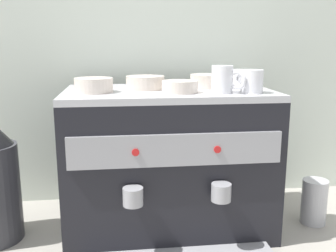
# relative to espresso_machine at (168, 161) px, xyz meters

# --- Properties ---
(ground_plane) EXTENTS (4.00, 4.00, 0.00)m
(ground_plane) POSITION_rel_espresso_machine_xyz_m (0.00, 0.00, -0.23)
(ground_plane) COLOR #9E998E
(tiled_backsplash_wall) EXTENTS (2.80, 0.03, 1.15)m
(tiled_backsplash_wall) POSITION_rel_espresso_machine_xyz_m (0.00, 0.29, 0.35)
(tiled_backsplash_wall) COLOR silver
(tiled_backsplash_wall) RESTS_ON ground_plane
(espresso_machine) EXTENTS (0.65, 0.48, 0.46)m
(espresso_machine) POSITION_rel_espresso_machine_xyz_m (0.00, 0.00, 0.00)
(espresso_machine) COLOR black
(espresso_machine) RESTS_ON ground_plane
(ceramic_cup_0) EXTENTS (0.09, 0.08, 0.08)m
(ceramic_cup_0) POSITION_rel_espresso_machine_xyz_m (0.15, -0.09, 0.27)
(ceramic_cup_0) COLOR white
(ceramic_cup_0) RESTS_ON espresso_machine
(ceramic_cup_1) EXTENTS (0.07, 0.09, 0.06)m
(ceramic_cup_1) POSITION_rel_espresso_machine_xyz_m (0.23, -0.01, 0.26)
(ceramic_cup_1) COLOR white
(ceramic_cup_1) RESTS_ON espresso_machine
(ceramic_cup_2) EXTENTS (0.07, 0.10, 0.07)m
(ceramic_cup_2) POSITION_rel_espresso_machine_xyz_m (0.23, -0.10, 0.27)
(ceramic_cup_2) COLOR white
(ceramic_cup_2) RESTS_ON espresso_machine
(ceramic_bowl_0) EXTENTS (0.11, 0.11, 0.04)m
(ceramic_bowl_0) POSITION_rel_espresso_machine_xyz_m (-0.23, -0.03, 0.25)
(ceramic_bowl_0) COLOR beige
(ceramic_bowl_0) RESTS_ON espresso_machine
(ceramic_bowl_1) EXTENTS (0.11, 0.11, 0.04)m
(ceramic_bowl_1) POSITION_rel_espresso_machine_xyz_m (0.03, -0.07, 0.25)
(ceramic_bowl_1) COLOR beige
(ceramic_bowl_1) RESTS_ON espresso_machine
(ceramic_bowl_2) EXTENTS (0.11, 0.11, 0.04)m
(ceramic_bowl_2) POSITION_rel_espresso_machine_xyz_m (0.13, 0.04, 0.25)
(ceramic_bowl_2) COLOR beige
(ceramic_bowl_2) RESTS_ON espresso_machine
(ceramic_bowl_3) EXTENTS (0.12, 0.12, 0.04)m
(ceramic_bowl_3) POSITION_rel_espresso_machine_xyz_m (-0.07, 0.03, 0.25)
(ceramic_bowl_3) COLOR beige
(ceramic_bowl_3) RESTS_ON espresso_machine
(milk_pitcher) EXTENTS (0.08, 0.08, 0.15)m
(milk_pitcher) POSITION_rel_espresso_machine_xyz_m (0.50, -0.04, -0.15)
(milk_pitcher) COLOR #B7B7BC
(milk_pitcher) RESTS_ON ground_plane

